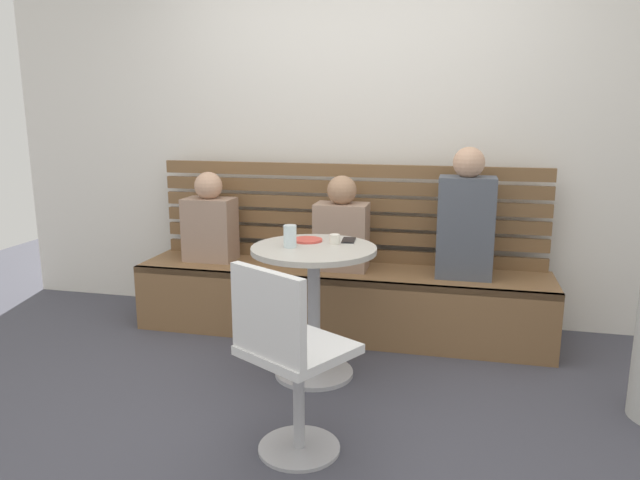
# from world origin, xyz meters

# --- Properties ---
(ground) EXTENTS (8.00, 8.00, 0.00)m
(ground) POSITION_xyz_m (0.00, 0.00, 0.00)
(ground) COLOR #42424C
(back_wall) EXTENTS (5.20, 0.10, 2.90)m
(back_wall) POSITION_xyz_m (0.00, 1.64, 1.45)
(back_wall) COLOR silver
(back_wall) RESTS_ON ground
(booth_bench) EXTENTS (2.70, 0.52, 0.44)m
(booth_bench) POSITION_xyz_m (0.00, 1.20, 0.22)
(booth_bench) COLOR brown
(booth_bench) RESTS_ON ground
(booth_backrest) EXTENTS (2.65, 0.04, 0.67)m
(booth_backrest) POSITION_xyz_m (0.00, 1.44, 0.78)
(booth_backrest) COLOR brown
(booth_backrest) RESTS_ON booth_bench
(cafe_table) EXTENTS (0.68, 0.68, 0.74)m
(cafe_table) POSITION_xyz_m (-0.01, 0.53, 0.52)
(cafe_table) COLOR #ADADB2
(cafe_table) RESTS_ON ground
(white_chair) EXTENTS (0.55, 0.55, 0.85)m
(white_chair) POSITION_xyz_m (0.08, -0.27, 0.46)
(white_chair) COLOR #ADADB2
(white_chair) RESTS_ON ground
(person_adult) EXTENTS (0.34, 0.22, 0.81)m
(person_adult) POSITION_xyz_m (0.79, 1.20, 0.80)
(person_adult) COLOR #4C515B
(person_adult) RESTS_ON booth_bench
(person_child_left) EXTENTS (0.34, 0.22, 0.61)m
(person_child_left) POSITION_xyz_m (0.01, 1.21, 0.71)
(person_child_left) COLOR #9E7F6B
(person_child_left) RESTS_ON booth_bench
(person_child_middle) EXTENTS (0.34, 0.22, 0.61)m
(person_child_middle) POSITION_xyz_m (-0.92, 1.24, 0.71)
(person_child_middle) COLOR #9E7F6B
(person_child_middle) RESTS_ON booth_bench
(cup_glass_tall) EXTENTS (0.07, 0.07, 0.12)m
(cup_glass_tall) POSITION_xyz_m (-0.13, 0.49, 0.80)
(cup_glass_tall) COLOR silver
(cup_glass_tall) RESTS_ON cafe_table
(cup_espresso_small) EXTENTS (0.06, 0.06, 0.05)m
(cup_espresso_small) POSITION_xyz_m (0.09, 0.62, 0.77)
(cup_espresso_small) COLOR silver
(cup_espresso_small) RESTS_ON cafe_table
(plate_small) EXTENTS (0.17, 0.17, 0.01)m
(plate_small) POSITION_xyz_m (-0.08, 0.66, 0.75)
(plate_small) COLOR #DB4C42
(plate_small) RESTS_ON cafe_table
(phone_on_table) EXTENTS (0.08, 0.15, 0.01)m
(phone_on_table) POSITION_xyz_m (0.15, 0.72, 0.74)
(phone_on_table) COLOR black
(phone_on_table) RESTS_ON cafe_table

